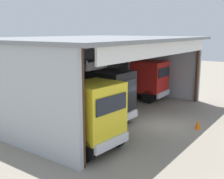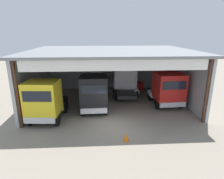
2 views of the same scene
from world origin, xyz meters
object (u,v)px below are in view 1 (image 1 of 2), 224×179
truck_white_center_right_bay (87,81)px  tool_cart (86,89)px  traffic_cone (198,124)px  truck_black_right_bay (108,96)px  oil_drum (81,90)px  truck_yellow_yard_outside (88,115)px  truck_red_center_left_bay (146,79)px

truck_white_center_right_bay → tool_cart: bearing=45.7°
truck_white_center_right_bay → traffic_cone: (-1.08, -9.52, -1.50)m
truck_black_right_bay → tool_cart: size_ratio=4.26×
oil_drum → traffic_cone: bearing=-103.8°
truck_yellow_yard_outside → truck_red_center_left_bay: truck_red_center_left_bay is taller
truck_black_right_bay → truck_red_center_left_bay: size_ratio=0.86×
truck_black_right_bay → truck_white_center_right_bay: size_ratio=0.90×
truck_yellow_yard_outside → oil_drum: bearing=-132.1°
truck_black_right_bay → oil_drum: truck_black_right_bay is taller
oil_drum → traffic_cone: oil_drum is taller
truck_white_center_right_bay → traffic_cone: bearing=-94.1°
truck_yellow_yard_outside → truck_black_right_bay: (3.77, 1.59, 0.03)m
truck_white_center_right_bay → tool_cart: (2.03, 1.92, -1.28)m
truck_yellow_yard_outside → truck_red_center_left_bay: 11.04m
truck_black_right_bay → tool_cart: bearing=-130.6°
truck_white_center_right_bay → truck_red_center_left_bay: bearing=-41.5°
truck_black_right_bay → truck_white_center_right_bay: bearing=-127.2°
truck_yellow_yard_outside → truck_red_center_left_bay: (10.71, 2.68, 0.00)m
tool_cart → truck_yellow_yard_outside: bearing=-138.6°
truck_black_right_bay → traffic_cone: bearing=113.6°
traffic_cone → truck_black_right_bay: bearing=114.4°
truck_red_center_left_bay → oil_drum: bearing=-75.5°
truck_yellow_yard_outside → truck_white_center_right_bay: 9.40m
tool_cart → truck_red_center_left_bay: bearing=-73.7°
truck_red_center_left_bay → tool_cart: (-1.57, 5.38, -1.24)m
truck_black_right_bay → oil_drum: bearing=-127.6°
truck_yellow_yard_outside → traffic_cone: (6.03, -3.38, -1.46)m
traffic_cone → truck_white_center_right_bay: bearing=83.5°
truck_black_right_bay → traffic_cone: (2.26, -4.98, -1.49)m
truck_black_right_bay → truck_red_center_left_bay: (6.94, 1.08, -0.03)m
truck_white_center_right_bay → traffic_cone: truck_white_center_right_bay is taller
truck_white_center_right_bay → oil_drum: (1.84, 2.39, -1.33)m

